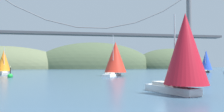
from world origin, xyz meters
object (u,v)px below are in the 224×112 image
at_px(sailboat_blue_spinnaker, 206,61).
at_px(channel_buoy, 10,76).
at_px(sailboat_crimson_sail, 184,51).
at_px(sailboat_orange_sail, 4,62).
at_px(sailboat_scarlet_sail, 115,58).

distance_m(sailboat_blue_spinnaker, channel_buoy, 62.42).
distance_m(sailboat_crimson_sail, channel_buoy, 40.45).
xyz_separation_m(sailboat_orange_sail, sailboat_blue_spinnaker, (65.07, 3.37, 0.47)).
bearing_deg(sailboat_scarlet_sail, sailboat_crimson_sail, -90.19).
relative_size(sailboat_scarlet_sail, sailboat_orange_sail, 1.29).
xyz_separation_m(sailboat_orange_sail, channel_buoy, (6.07, -16.69, -3.26)).
relative_size(sailboat_orange_sail, channel_buoy, 2.92).
relative_size(sailboat_scarlet_sail, sailboat_blue_spinnaker, 1.24).
distance_m(sailboat_scarlet_sail, sailboat_orange_sail, 32.83).
height_order(sailboat_scarlet_sail, sailboat_orange_sail, sailboat_scarlet_sail).
bearing_deg(sailboat_blue_spinnaker, sailboat_crimson_sail, -123.91).
bearing_deg(sailboat_orange_sail, channel_buoy, -69.99).
bearing_deg(channel_buoy, sailboat_orange_sail, 110.01).
xyz_separation_m(sailboat_scarlet_sail, sailboat_orange_sail, (-29.73, 13.91, -0.84)).
relative_size(sailboat_blue_spinnaker, channel_buoy, 3.03).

